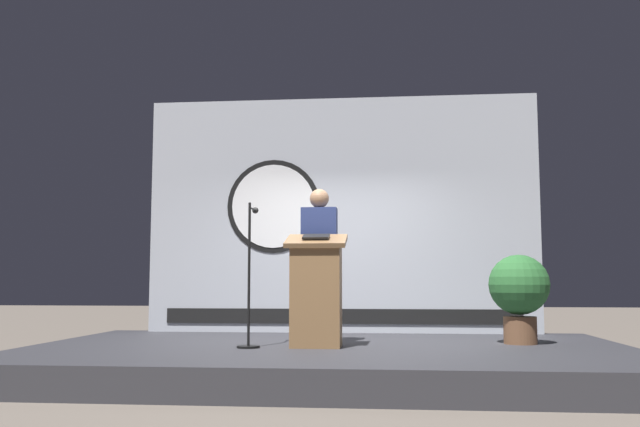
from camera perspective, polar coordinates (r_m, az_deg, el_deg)
The scene contains 7 objects.
ground_plane at distance 7.50m, azimuth 0.80°, elevation -13.25°, with size 40.00×40.00×0.00m, color #6B6056.
stage_platform at distance 7.48m, azimuth 0.80°, elevation -12.11°, with size 6.40×4.00×0.30m, color #333338.
banner_display at distance 9.33m, azimuth 1.58°, elevation -0.10°, with size 5.32×0.12×3.22m.
podium at distance 7.23m, azimuth -0.31°, elevation -6.51°, with size 0.64×0.50×1.20m.
speaker_person at distance 7.71m, azimuth -0.06°, elevation -4.19°, with size 0.40×0.26×1.74m.
microphone_stand at distance 7.23m, azimuth -5.91°, elevation -6.93°, with size 0.24×0.46×1.51m.
potted_plant at distance 7.91m, azimuth 16.32°, elevation -6.15°, with size 0.67×0.67×0.98m.
Camera 1 is at (0.63, -7.41, 0.98)m, focal length 38.25 mm.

